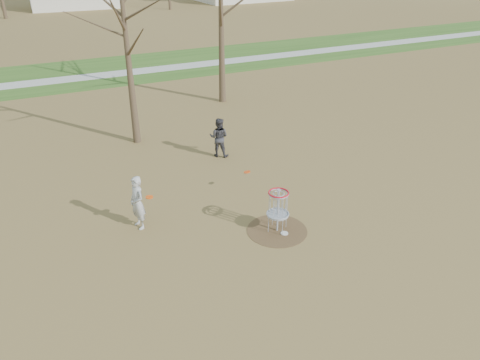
{
  "coord_description": "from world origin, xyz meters",
  "views": [
    {
      "loc": [
        -6.0,
        -9.99,
        7.73
      ],
      "look_at": [
        -0.5,
        1.5,
        1.1
      ],
      "focal_mm": 35.0,
      "sensor_mm": 36.0,
      "label": 1
    }
  ],
  "objects_px": {
    "player_throwing": "(219,137)",
    "disc_golf_basket": "(278,204)",
    "player_standing": "(137,203)",
    "disc_grounded": "(284,233)"
  },
  "relations": [
    {
      "from": "player_standing",
      "to": "player_throwing",
      "type": "xyz_separation_m",
      "value": [
        4.19,
        3.7,
        -0.05
      ]
    },
    {
      "from": "player_throwing",
      "to": "disc_golf_basket",
      "type": "height_order",
      "value": "player_throwing"
    },
    {
      "from": "player_throwing",
      "to": "disc_golf_basket",
      "type": "xyz_separation_m",
      "value": [
        -0.58,
        -5.66,
        0.13
      ]
    },
    {
      "from": "disc_grounded",
      "to": "disc_golf_basket",
      "type": "distance_m",
      "value": 0.93
    },
    {
      "from": "player_standing",
      "to": "player_throwing",
      "type": "distance_m",
      "value": 5.59
    },
    {
      "from": "player_standing",
      "to": "disc_grounded",
      "type": "height_order",
      "value": "player_standing"
    },
    {
      "from": "player_throwing",
      "to": "disc_golf_basket",
      "type": "distance_m",
      "value": 5.69
    },
    {
      "from": "player_throwing",
      "to": "player_standing",
      "type": "bearing_deg",
      "value": 78.62
    },
    {
      "from": "disc_golf_basket",
      "to": "disc_grounded",
      "type": "bearing_deg",
      "value": -65.67
    },
    {
      "from": "player_throwing",
      "to": "disc_golf_basket",
      "type": "relative_size",
      "value": 1.16
    }
  ]
}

